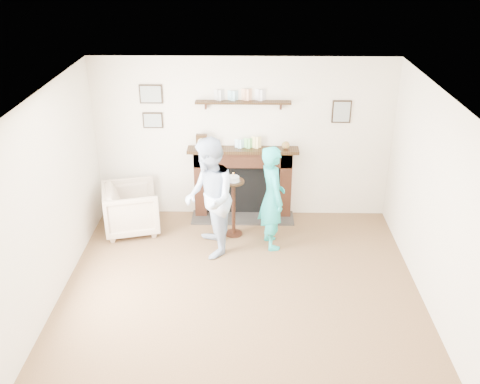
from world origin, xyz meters
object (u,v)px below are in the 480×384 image
object	(u,v)px
armchair	(133,230)
pedestal_table	(233,197)
woman	(271,244)
man	(211,251)

from	to	relation	value
armchair	pedestal_table	world-z (taller)	pedestal_table
armchair	woman	size ratio (longest dim) A/B	0.52
armchair	man	bearing A→B (deg)	-130.93
armchair	woman	bearing A→B (deg)	-115.56
man	woman	xyz separation A→B (m)	(0.86, 0.21, 0.00)
man	pedestal_table	size ratio (longest dim) A/B	1.67
armchair	pedestal_table	size ratio (longest dim) A/B	0.79
armchair	pedestal_table	xyz separation A→B (m)	(1.53, -0.10, 0.62)
woman	pedestal_table	xyz separation A→B (m)	(-0.55, 0.29, 0.62)
woman	pedestal_table	world-z (taller)	pedestal_table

